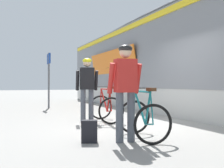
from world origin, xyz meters
name	(u,v)px	position (x,y,z in m)	size (l,w,h in m)	color
ground_plane	(135,124)	(0.00, 0.00, 0.00)	(80.00, 80.00, 0.00)	gray
train_car	(185,60)	(3.20, 1.90, 1.97)	(3.18, 19.19, 3.88)	slate
cyclist_near_in_dark	(87,84)	(-1.06, 0.82, 1.05)	(0.65, 0.39, 1.76)	#4C515B
cyclist_far_in_red	(125,84)	(-1.18, -1.76, 1.05)	(0.63, 0.35, 1.76)	#4C515B
bicycle_near_red	(106,107)	(-0.56, 0.68, 0.40)	(0.80, 1.13, 0.99)	black
bicycle_far_teal	(143,118)	(-0.76, -1.66, 0.40)	(0.88, 1.18, 0.99)	black
backpack_on_platform	(89,131)	(-1.78, -1.53, 0.20)	(0.28, 0.18, 0.40)	black
platform_sign_post	(49,71)	(-1.32, 5.35, 1.62)	(0.08, 0.70, 2.40)	#595B60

